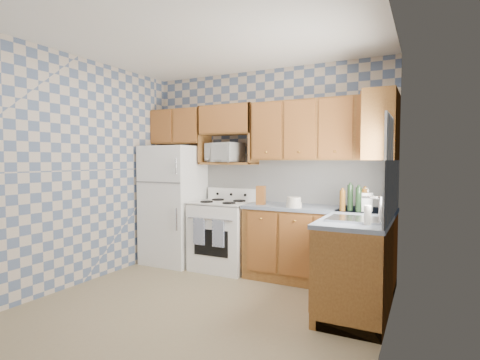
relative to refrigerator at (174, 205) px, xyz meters
The scene contains 30 objects.
floor 1.97m from the refrigerator, 44.43° to the right, with size 3.40×3.40×0.00m, color #847152.
back_wall 1.42m from the refrigerator, 15.35° to the left, with size 3.40×0.02×2.70m, color slate.
right_wall 3.27m from the refrigerator, 22.79° to the right, with size 0.02×3.20×2.70m, color slate.
backsplash_back 1.75m from the refrigerator, 11.47° to the left, with size 2.60×0.01×0.56m, color white.
backsplash_right 3.02m from the refrigerator, ahead, with size 0.01×1.60×0.56m, color white.
refrigerator is the anchor object (origin of this frame).
stove_body 0.89m from the refrigerator, ahead, with size 0.76×0.65×0.90m, color white.
cooktop 0.81m from the refrigerator, ahead, with size 0.76×0.65×0.03m, color silver.
backguard 0.87m from the refrigerator, 20.44° to the left, with size 0.76×0.08×0.17m, color white.
dish_towel_left 0.77m from the refrigerator, 26.63° to the right, with size 0.16×0.03×0.35m, color navy.
dish_towel_right 1.02m from the refrigerator, 19.07° to the right, with size 0.16×0.03×0.35m, color navy.
base_cabinets_back 2.14m from the refrigerator, ahead, with size 1.75×0.60×0.88m, color brown.
base_cabinets_right 2.74m from the refrigerator, ahead, with size 0.60×1.60×0.88m, color brown.
countertop_back 2.10m from the refrigerator, ahead, with size 1.77×0.63×0.04m, color slate.
countertop_right 2.71m from the refrigerator, ahead, with size 0.63×1.60×0.04m, color slate.
upper_cabinets_back 2.34m from the refrigerator, ahead, with size 1.75×0.33×0.74m, color brown.
upper_cabinets_fridge 1.15m from the refrigerator, 94.64° to the left, with size 0.82×0.33×0.50m, color brown.
upper_cabinets_right 2.99m from the refrigerator, ahead, with size 0.33×0.70×0.74m, color brown.
microwave_shelf 1.02m from the refrigerator, 12.94° to the left, with size 0.80×0.33×0.03m, color brown.
microwave 1.07m from the refrigerator, 12.11° to the left, with size 0.49×0.33×0.27m, color white.
sink 2.79m from the refrigerator, 16.65° to the right, with size 0.48×0.40×0.03m, color #B7B7BC.
window 3.13m from the refrigerator, 15.12° to the right, with size 0.02×0.66×0.86m, color white.
bottle_0 2.53m from the refrigerator, ahead, with size 0.06×0.06×0.29m, color black.
bottle_1 2.63m from the refrigerator, ahead, with size 0.06×0.06×0.27m, color black.
bottle_2 2.67m from the refrigerator, ahead, with size 0.06×0.06×0.25m, color #5C3711.
bottle_3 2.46m from the refrigerator, ahead, with size 0.06×0.06×0.23m, color #5C3711.
knife_block 1.41m from the refrigerator, ahead, with size 0.11×0.11×0.24m, color brown.
electric_kettle 2.67m from the refrigerator, ahead, with size 0.16×0.16×0.20m, color white.
food_containers 1.88m from the refrigerator, ahead, with size 0.19×0.19×0.12m, color beige, non-canonical shape.
soap_bottle 3.00m from the refrigerator, 19.73° to the right, with size 0.06×0.06×0.17m, color beige.
Camera 1 is at (2.00, -3.12, 1.48)m, focal length 28.00 mm.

